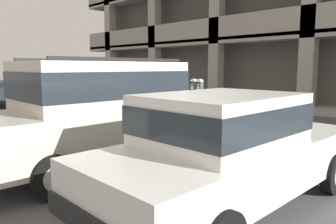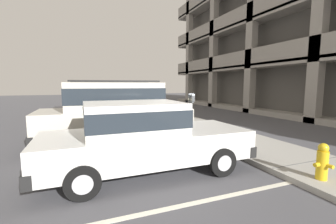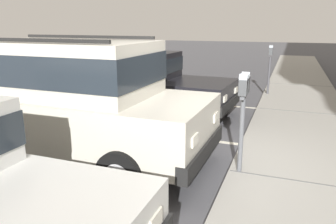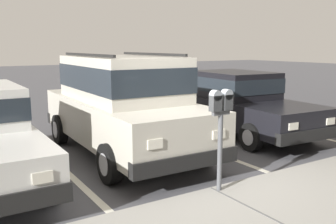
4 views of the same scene
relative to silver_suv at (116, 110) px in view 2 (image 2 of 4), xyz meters
name	(u,v)px [view 2 (image 2 of 4)]	position (x,y,z in m)	size (l,w,h in m)	color
ground_plane	(183,137)	(-0.13, 2.49, -1.14)	(80.00, 80.00, 0.10)	#4C4C51
sidewalk	(213,132)	(-0.13, 3.79, -1.03)	(40.00, 2.20, 0.12)	#9E9B93
parking_stall_lines	(161,150)	(1.35, 1.09, -1.08)	(12.00, 4.80, 0.01)	silver
silver_suv	(116,110)	(0.00, 0.00, 0.00)	(2.08, 4.81, 2.03)	beige
red_sedan	(102,109)	(-3.24, -0.13, -0.27)	(2.03, 4.58, 1.54)	black
dark_hatchback	(143,135)	(2.73, 0.18, -0.27)	(1.85, 4.48, 1.54)	silver
parking_meter_near	(191,103)	(-0.18, 2.84, 0.12)	(0.35, 0.12, 1.46)	#595B60
parking_meter_far	(147,98)	(-6.12, 2.82, 0.01)	(0.15, 0.12, 1.49)	#47474C
fire_hydrant	(322,162)	(4.62, 3.14, -0.62)	(0.30, 0.30, 0.70)	gold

